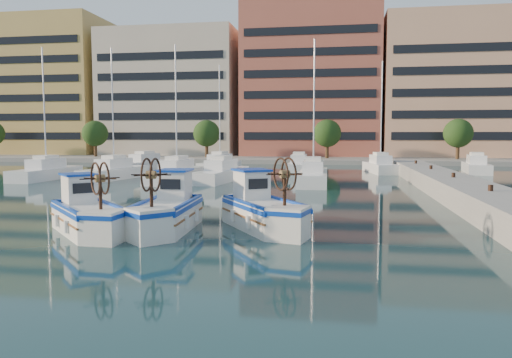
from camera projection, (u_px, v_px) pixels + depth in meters
The scene contains 7 objects.
ground at pixel (197, 230), 20.49m from camera, with size 300.00×300.00×0.00m, color #1A4044.
quay at pixel (479, 198), 26.17m from camera, with size 3.00×60.00×1.20m, color gray.
waterfront at pixel (362, 91), 81.92m from camera, with size 180.00×40.00×25.60m.
yacht_marina at pixel (239, 171), 47.77m from camera, with size 42.41×23.59×11.50m.
fishing_boat_a at pixel (87, 213), 19.91m from camera, with size 4.44×4.59×2.93m.
fishing_boat_b at pixel (168, 209), 20.57m from camera, with size 2.28×4.99×3.07m.
fishing_boat_c at pixel (262, 209), 20.76m from camera, with size 4.21×5.04×3.07m.
Camera 1 is at (5.73, -19.55, 3.88)m, focal length 35.00 mm.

